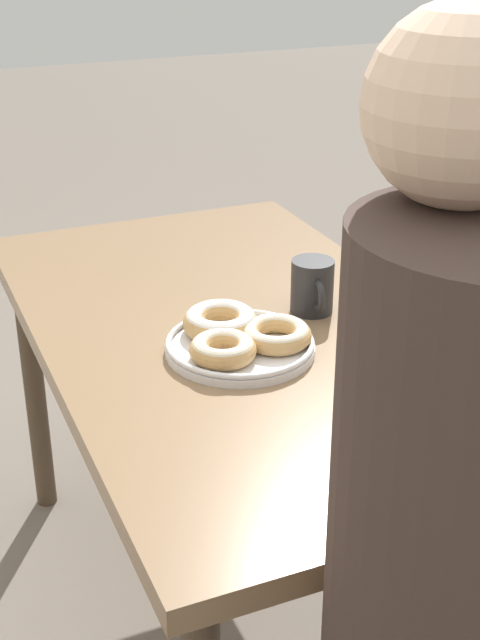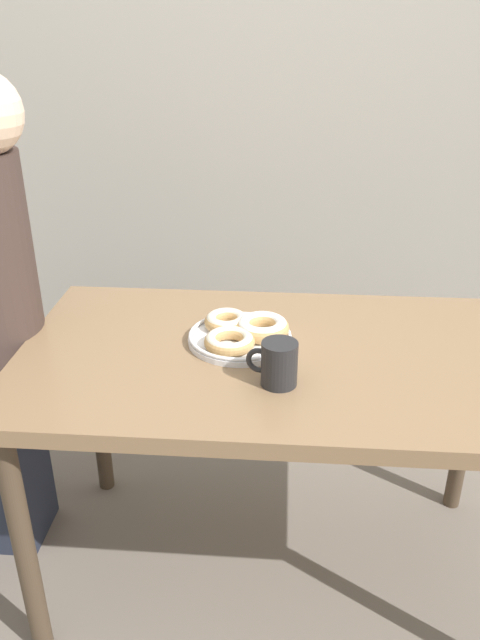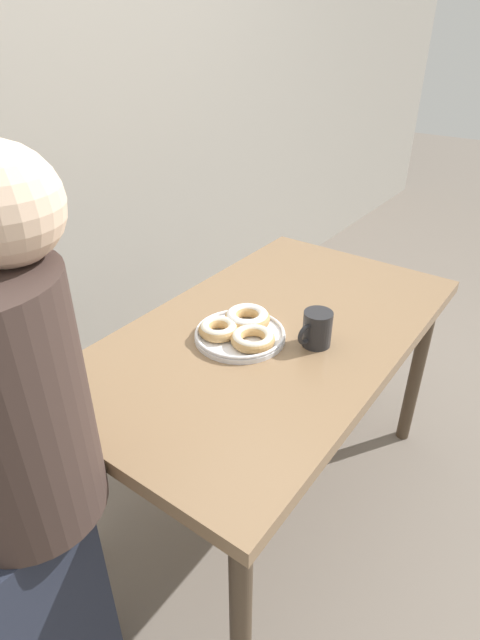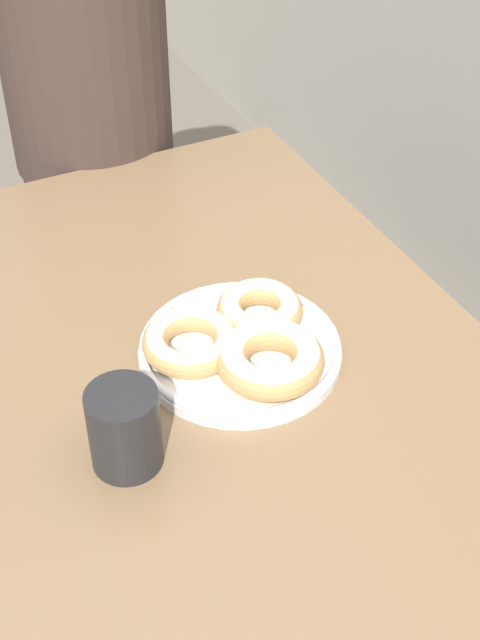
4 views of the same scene
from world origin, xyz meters
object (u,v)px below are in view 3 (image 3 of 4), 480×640
Objects in this scene: dining_table at (272,349)px; coffee_mug at (317,328)px; donut_plate at (241,329)px; person_figure at (20,501)px.

dining_table is 0.19m from coffee_mug.
donut_plate is at bearing 154.43° from dining_table.
donut_plate is 0.21m from coffee_mug.
coffee_mug is 0.81m from person_figure.
coffee_mug is (-0.00, -0.14, 0.13)m from dining_table.
dining_table is at bearing -5.36° from person_figure.
donut_plate is 0.20× the size of person_figure.
person_figure reaches higher than dining_table.
coffee_mug reaches higher than donut_plate.
coffee_mug is at bearing -63.65° from donut_plate.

